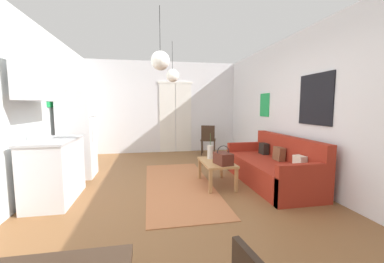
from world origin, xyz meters
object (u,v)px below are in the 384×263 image
object	(u,v)px
refrigerator	(78,134)
pendant_lamp_far	(173,76)
bamboo_vase	(210,152)
pendant_lamp_near	(160,61)
accent_chair	(208,138)
coffee_table	(217,165)
handbag	(223,158)
couch	(273,168)

from	to	relation	value
refrigerator	pendant_lamp_far	distance (m)	2.23
bamboo_vase	pendant_lamp_near	xyz separation A→B (m)	(-0.94, -0.84, 1.45)
accent_chair	bamboo_vase	bearing A→B (deg)	94.17
coffee_table	handbag	world-z (taller)	handbag
couch	refrigerator	bearing A→B (deg)	163.10
bamboo_vase	pendant_lamp_near	size ratio (longest dim) A/B	0.56
pendant_lamp_near	pendant_lamp_far	distance (m)	1.74
refrigerator	couch	bearing A→B (deg)	-16.90
couch	pendant_lamp_near	world-z (taller)	pendant_lamp_near
couch	pendant_lamp_far	world-z (taller)	pendant_lamp_far
accent_chair	pendant_lamp_near	xyz separation A→B (m)	(-1.51, -3.18, 1.52)
couch	refrigerator	size ratio (longest dim) A/B	1.23
couch	coffee_table	bearing A→B (deg)	174.66
accent_chair	pendant_lamp_near	size ratio (longest dim) A/B	1.01
pendant_lamp_near	pendant_lamp_far	size ratio (longest dim) A/B	1.02
bamboo_vase	handbag	xyz separation A→B (m)	(0.10, -0.46, -0.02)
bamboo_vase	pendant_lamp_near	bearing A→B (deg)	-138.14
coffee_table	bamboo_vase	size ratio (longest dim) A/B	1.85
coffee_table	handbag	distance (m)	0.28
refrigerator	accent_chair	world-z (taller)	refrigerator
handbag	accent_chair	distance (m)	2.83
coffee_table	refrigerator	size ratio (longest dim) A/B	0.52
handbag	refrigerator	bearing A→B (deg)	154.74
bamboo_vase	accent_chair	size ratio (longest dim) A/B	0.55
handbag	pendant_lamp_near	distance (m)	1.85
accent_chair	pendant_lamp_far	world-z (taller)	pendant_lamp_far
coffee_table	accent_chair	bearing A→B (deg)	78.77
refrigerator	accent_chair	distance (m)	3.45
couch	pendant_lamp_near	size ratio (longest dim) A/B	2.45
couch	refrigerator	distance (m)	3.78
couch	pendant_lamp_far	bearing A→B (deg)	144.93
couch	handbag	world-z (taller)	couch
coffee_table	pendant_lamp_near	bearing A→B (deg)	-148.36
coffee_table	pendant_lamp_far	bearing A→B (deg)	120.92
bamboo_vase	refrigerator	distance (m)	2.61
couch	pendant_lamp_far	size ratio (longest dim) A/B	2.50
couch	handbag	size ratio (longest dim) A/B	5.69
bamboo_vase	accent_chair	distance (m)	2.40
refrigerator	pendant_lamp_near	bearing A→B (deg)	-46.11
pendant_lamp_far	handbag	bearing A→B (deg)	-62.16
coffee_table	handbag	size ratio (longest dim) A/B	2.39
bamboo_vase	couch	bearing A→B (deg)	-16.54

